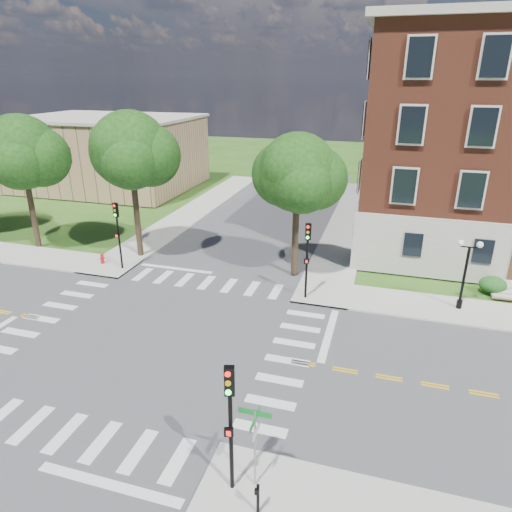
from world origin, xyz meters
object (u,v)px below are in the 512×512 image
(twin_lamp_west, at_px, (465,271))
(street_sign_pole, at_px, (255,433))
(traffic_signal_ne, at_px, (307,251))
(traffic_signal_se, at_px, (230,414))
(push_button_post, at_px, (258,498))
(traffic_signal_nw, at_px, (118,227))
(fire_hydrant, at_px, (102,259))

(twin_lamp_west, xyz_separation_m, street_sign_pole, (-7.97, -15.44, -0.21))
(street_sign_pole, bearing_deg, traffic_signal_ne, 94.07)
(traffic_signal_se, height_order, push_button_post, traffic_signal_se)
(traffic_signal_se, bearing_deg, push_button_post, -32.84)
(push_button_post, bearing_deg, traffic_signal_nw, 132.69)
(fire_hydrant, bearing_deg, traffic_signal_se, -45.30)
(traffic_signal_se, relative_size, street_sign_pole, 1.55)
(traffic_signal_ne, height_order, push_button_post, traffic_signal_ne)
(traffic_signal_ne, bearing_deg, traffic_signal_se, -88.82)
(twin_lamp_west, bearing_deg, traffic_signal_ne, -172.20)
(traffic_signal_nw, distance_m, street_sign_pole, 20.84)
(traffic_signal_nw, bearing_deg, twin_lamp_west, 1.08)
(traffic_signal_se, height_order, fire_hydrant, traffic_signal_se)
(traffic_signal_nw, xyz_separation_m, twin_lamp_west, (22.40, 0.42, -0.66))
(traffic_signal_se, distance_m, traffic_signal_ne, 14.55)
(twin_lamp_west, height_order, push_button_post, twin_lamp_west)
(traffic_signal_se, xyz_separation_m, twin_lamp_west, (8.68, 15.78, -0.66))
(traffic_signal_se, xyz_separation_m, push_button_post, (1.11, -0.72, -2.39))
(traffic_signal_ne, height_order, fire_hydrant, traffic_signal_ne)
(street_sign_pole, height_order, push_button_post, street_sign_pole)
(traffic_signal_ne, bearing_deg, street_sign_pole, -85.93)
(traffic_signal_se, distance_m, fire_hydrant, 22.32)
(traffic_signal_nw, bearing_deg, fire_hydrant, 168.21)
(twin_lamp_west, bearing_deg, street_sign_pole, -117.31)
(traffic_signal_se, height_order, traffic_signal_ne, same)
(traffic_signal_ne, xyz_separation_m, push_button_post, (1.41, -15.26, -2.39))
(traffic_signal_se, relative_size, fire_hydrant, 6.40)
(traffic_signal_nw, xyz_separation_m, street_sign_pole, (14.43, -15.02, -0.88))
(traffic_signal_ne, relative_size, twin_lamp_west, 1.13)
(traffic_signal_nw, relative_size, push_button_post, 4.00)
(traffic_signal_ne, bearing_deg, traffic_signal_nw, 176.55)
(traffic_signal_se, xyz_separation_m, traffic_signal_ne, (-0.30, 14.55, 0.00))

